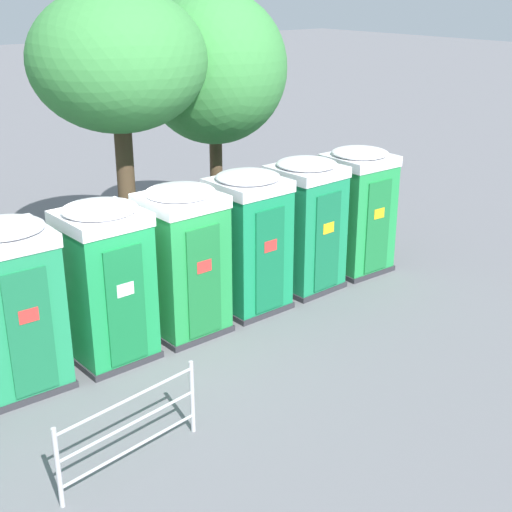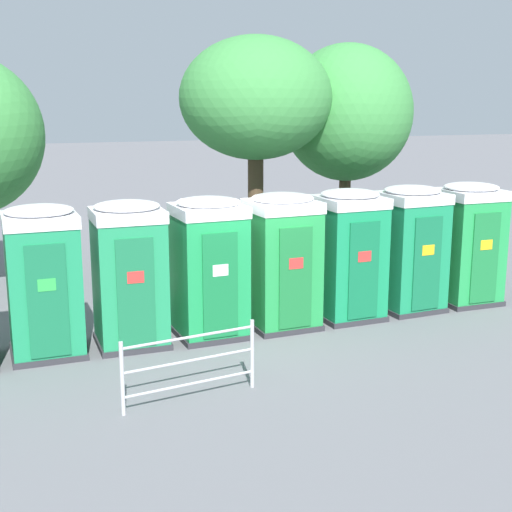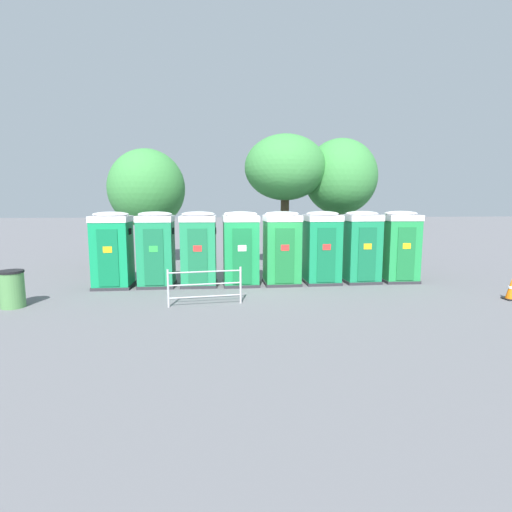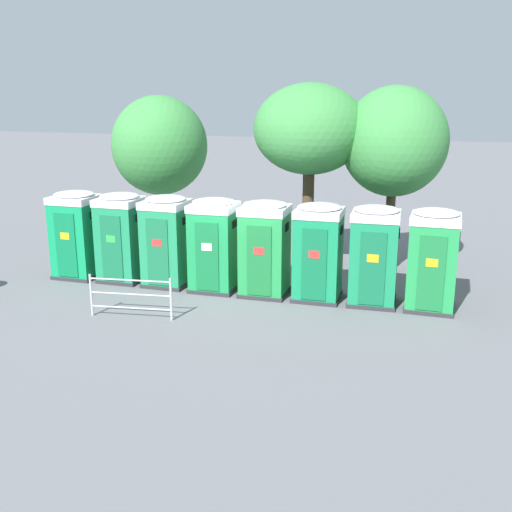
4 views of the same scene
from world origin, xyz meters
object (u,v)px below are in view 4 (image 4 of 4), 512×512
at_px(portapotty_6, 374,255).
at_px(portapotty_7, 433,259).
at_px(portapotty_1, 122,237).
at_px(street_tree_1, 310,130).
at_px(portapotty_5, 318,251).
at_px(portapotty_0, 77,234).
at_px(street_tree_0, 160,146).
at_px(portapotty_3, 214,244).
at_px(event_barrier, 131,296).
at_px(portapotty_4, 265,248).
at_px(street_tree_2, 394,142).
at_px(portapotty_2, 167,240).

distance_m(portapotty_6, portapotty_7, 1.43).
xyz_separation_m(portapotty_1, street_tree_1, (4.78, 2.82, 2.92)).
height_order(portapotty_5, portapotty_6, same).
distance_m(portapotty_0, street_tree_0, 5.47).
xyz_separation_m(portapotty_1, portapotty_3, (2.85, -0.01, -0.00)).
height_order(portapotty_3, street_tree_1, street_tree_1).
xyz_separation_m(portapotty_0, event_barrier, (3.19, -2.60, -0.72)).
bearing_deg(portapotty_5, portapotty_4, -176.84).
distance_m(portapotty_0, portapotty_6, 8.56).
height_order(portapotty_3, street_tree_2, street_tree_2).
bearing_deg(event_barrier, portapotty_5, 35.33).
height_order(portapotty_0, street_tree_0, street_tree_0).
bearing_deg(event_barrier, portapotty_4, 47.19).
bearing_deg(portapotty_5, portapotty_6, 3.21).
relative_size(portapotty_7, street_tree_1, 0.46).
xyz_separation_m(portapotty_2, street_tree_1, (3.36, 2.81, 2.92)).
distance_m(portapotty_5, street_tree_0, 8.70).
xyz_separation_m(portapotty_4, portapotty_7, (4.28, 0.19, 0.00)).
distance_m(portapotty_4, event_barrier, 3.77).
relative_size(portapotty_0, street_tree_2, 0.46).
bearing_deg(portapotty_7, event_barrier, -156.84).
distance_m(portapotty_0, portapotty_2, 2.85).
bearing_deg(portapotty_2, portapotty_3, -0.91).
height_order(portapotty_6, street_tree_1, street_tree_1).
bearing_deg(portapotty_3, portapotty_4, 1.54).
xyz_separation_m(portapotty_7, street_tree_1, (-3.78, 2.60, 2.92)).
xyz_separation_m(portapotty_3, portapotty_4, (1.43, 0.04, -0.00)).
bearing_deg(portapotty_1, portapotty_2, 0.40).
xyz_separation_m(portapotty_2, portapotty_6, (5.71, 0.17, -0.00)).
relative_size(portapotty_0, portapotty_2, 1.00).
bearing_deg(portapotty_6, street_tree_1, 131.75).
xyz_separation_m(portapotty_5, street_tree_0, (-6.90, 4.84, 2.16)).
bearing_deg(portapotty_0, portapotty_3, 0.96).
relative_size(street_tree_1, event_barrier, 2.73).
height_order(portapotty_4, event_barrier, portapotty_4).
distance_m(portapotty_0, portapotty_5, 7.13).
bearing_deg(portapotty_0, street_tree_2, 20.90).
height_order(portapotty_5, portapotty_7, same).
xyz_separation_m(portapotty_6, street_tree_0, (-8.33, 4.76, 2.16)).
bearing_deg(portapotty_4, street_tree_0, 138.08).
relative_size(portapotty_7, event_barrier, 1.25).
bearing_deg(event_barrier, street_tree_2, 47.37).
distance_m(portapotty_1, event_barrier, 3.30).
height_order(portapotty_7, street_tree_0, street_tree_0).
bearing_deg(portapotty_4, event_barrier, -132.81).
bearing_deg(portapotty_5, event_barrier, -144.67).
height_order(portapotty_5, street_tree_1, street_tree_1).
height_order(portapotty_0, portapotty_5, same).
bearing_deg(portapotty_2, portapotty_0, -178.10).
bearing_deg(portapotty_6, street_tree_2, 88.83).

